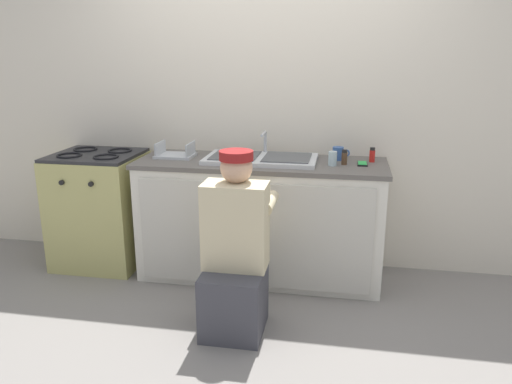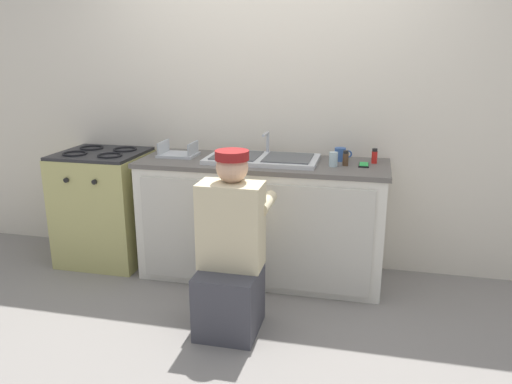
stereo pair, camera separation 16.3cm
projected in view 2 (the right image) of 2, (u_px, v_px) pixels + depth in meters
ground_plane at (253, 291)px, 3.57m from camera, size 12.00×12.00×0.00m
back_wall at (272, 105)px, 3.83m from camera, size 6.00×0.10×2.50m
counter_cabinet at (262, 221)px, 3.72m from camera, size 1.77×0.62×0.85m
countertop at (262, 163)px, 3.61m from camera, size 1.81×0.62×0.03m
sink_double_basin at (262, 158)px, 3.60m from camera, size 0.80×0.44×0.19m
stove_range at (105, 206)px, 4.01m from camera, size 0.65×0.62×0.91m
plumber_person at (231, 258)px, 2.99m from camera, size 0.42×0.61×1.10m
dish_rack_tray at (178, 153)px, 3.77m from camera, size 0.28×0.22×0.11m
coffee_mug at (341, 154)px, 3.60m from camera, size 0.13×0.08×0.09m
water_glass at (333, 159)px, 3.43m from camera, size 0.06×0.06×0.10m
cell_phone at (364, 165)px, 3.46m from camera, size 0.07×0.14×0.01m
spice_bottle_red at (374, 156)px, 3.53m from camera, size 0.04×0.04×0.10m
spice_bottle_pepper at (346, 158)px, 3.45m from camera, size 0.04×0.04×0.10m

